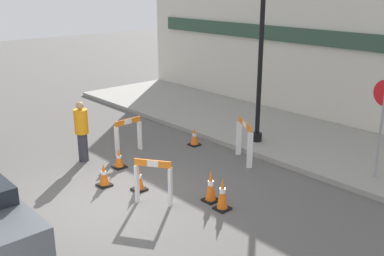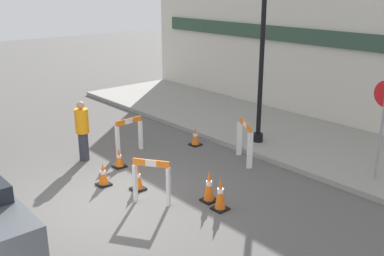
{
  "view_description": "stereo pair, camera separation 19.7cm",
  "coord_description": "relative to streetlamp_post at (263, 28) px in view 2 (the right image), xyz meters",
  "views": [
    {
      "loc": [
        7.54,
        -4.23,
        4.45
      ],
      "look_at": [
        -0.4,
        2.89,
        1.0
      ],
      "focal_mm": 42.0,
      "sensor_mm": 36.0,
      "label": 1
    },
    {
      "loc": [
        7.67,
        -4.09,
        4.45
      ],
      "look_at": [
        -0.4,
        2.89,
        1.0
      ],
      "focal_mm": 42.0,
      "sensor_mm": 36.0,
      "label": 2
    }
  ],
  "objects": [
    {
      "name": "sidewalk_slab",
      "position": [
        0.26,
        1.23,
        -3.24
      ],
      "size": [
        18.0,
        3.95,
        0.14
      ],
      "color": "gray",
      "rests_on": "ground_plane"
    },
    {
      "name": "streetlamp_post",
      "position": [
        0.0,
        0.0,
        0.0
      ],
      "size": [
        0.44,
        0.44,
        4.92
      ],
      "color": "black",
      "rests_on": "sidewalk_slab"
    },
    {
      "name": "barricade_1",
      "position": [
        -1.97,
        -3.05,
        -2.79
      ],
      "size": [
        0.16,
        0.83,
        0.97
      ],
      "rotation": [
        0.0,
        0.0,
        4.75
      ],
      "color": "white",
      "rests_on": "ground_plane"
    },
    {
      "name": "traffic_cone_4",
      "position": [
        -1.21,
        -1.31,
        -3.05
      ],
      "size": [
        0.3,
        0.3,
        0.54
      ],
      "color": "black",
      "rests_on": "ground_plane"
    },
    {
      "name": "storefront_facade",
      "position": [
        0.26,
        3.28,
        -0.56
      ],
      "size": [
        18.0,
        0.22,
        5.5
      ],
      "color": "beige",
      "rests_on": "ground_plane"
    },
    {
      "name": "traffic_cone_1",
      "position": [
        0.15,
        -4.22,
        -3.03
      ],
      "size": [
        0.3,
        0.3,
        0.59
      ],
      "color": "black",
      "rests_on": "ground_plane"
    },
    {
      "name": "barricade_0",
      "position": [
        0.54,
        -1.16,
        -2.71
      ],
      "size": [
        0.93,
        0.62,
        1.09
      ],
      "rotation": [
        0.0,
        0.0,
        2.61
      ],
      "color": "white",
      "rests_on": "ground_plane"
    },
    {
      "name": "traffic_cone_3",
      "position": [
        2.03,
        -3.47,
        -2.96
      ],
      "size": [
        0.3,
        0.3,
        0.74
      ],
      "color": "black",
      "rests_on": "ground_plane"
    },
    {
      "name": "stop_sign",
      "position": [
        3.48,
        0.12,
        -1.63
      ],
      "size": [
        0.6,
        0.09,
        2.3
      ],
      "rotation": [
        0.0,
        0.0,
        3.02
      ],
      "color": "gray",
      "rests_on": "sidewalk_slab"
    },
    {
      "name": "ground_plane",
      "position": [
        0.26,
        -5.24,
        -3.31
      ],
      "size": [
        60.0,
        60.0,
        0.0
      ],
      "primitive_type": "plane",
      "color": "#565451"
    },
    {
      "name": "traffic_cone_5",
      "position": [
        1.6,
        -3.39,
        -2.96
      ],
      "size": [
        0.3,
        0.3,
        0.73
      ],
      "color": "black",
      "rests_on": "ground_plane"
    },
    {
      "name": "traffic_cone_2",
      "position": [
        -0.58,
        -4.69,
        -3.05
      ],
      "size": [
        0.3,
        0.3,
        0.56
      ],
      "color": "black",
      "rests_on": "ground_plane"
    },
    {
      "name": "traffic_cone_0",
      "position": [
        -1.26,
        -3.84,
        -3.08
      ],
      "size": [
        0.3,
        0.3,
        0.5
      ],
      "color": "black",
      "rests_on": "ground_plane"
    },
    {
      "name": "person_worker",
      "position": [
        -2.27,
        -4.27,
        -2.46
      ],
      "size": [
        0.49,
        0.49,
        1.59
      ],
      "rotation": [
        0.0,
        0.0,
        0.59
      ],
      "color": "#33333D",
      "rests_on": "ground_plane"
    },
    {
      "name": "barricade_2",
      "position": [
        0.89,
        -4.37,
        -2.78
      ],
      "size": [
        0.74,
        0.55,
        0.99
      ],
      "rotation": [
        0.0,
        0.0,
        6.87
      ],
      "color": "white",
      "rests_on": "ground_plane"
    }
  ]
}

